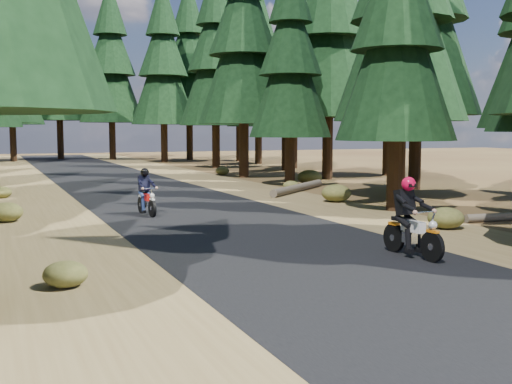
% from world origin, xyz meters
% --- Properties ---
extents(ground, '(120.00, 120.00, 0.00)m').
position_xyz_m(ground, '(0.00, 0.00, 0.00)').
color(ground, '#452D18').
rests_on(ground, ground).
extents(road, '(6.00, 100.00, 0.01)m').
position_xyz_m(road, '(0.00, 5.00, 0.01)').
color(road, black).
rests_on(road, ground).
extents(shoulder_l, '(3.20, 100.00, 0.01)m').
position_xyz_m(shoulder_l, '(-4.60, 5.00, 0.00)').
color(shoulder_l, brown).
rests_on(shoulder_l, ground).
extents(shoulder_r, '(3.20, 100.00, 0.01)m').
position_xyz_m(shoulder_r, '(4.60, 5.00, 0.00)').
color(shoulder_r, brown).
rests_on(shoulder_r, ground).
extents(pine_forest, '(34.59, 55.08, 16.32)m').
position_xyz_m(pine_forest, '(-0.02, 21.05, 7.89)').
color(pine_forest, black).
rests_on(pine_forest, ground).
extents(log_near, '(4.20, 3.97, 0.32)m').
position_xyz_m(log_near, '(6.05, 11.34, 0.16)').
color(log_near, '#4C4233').
rests_on(log_near, ground).
extents(understory_shrubs, '(15.94, 31.04, 0.70)m').
position_xyz_m(understory_shrubs, '(1.63, 8.61, 0.29)').
color(understory_shrubs, '#474C1E').
rests_on(understory_shrubs, ground).
extents(rider_lead, '(0.66, 1.86, 1.63)m').
position_xyz_m(rider_lead, '(1.99, -2.03, 0.55)').
color(rider_lead, silver).
rests_on(rider_lead, road).
extents(rider_follow, '(0.62, 1.63, 1.42)m').
position_xyz_m(rider_follow, '(-1.56, 6.38, 0.48)').
color(rider_follow, '#A60E0B').
rests_on(rider_follow, road).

